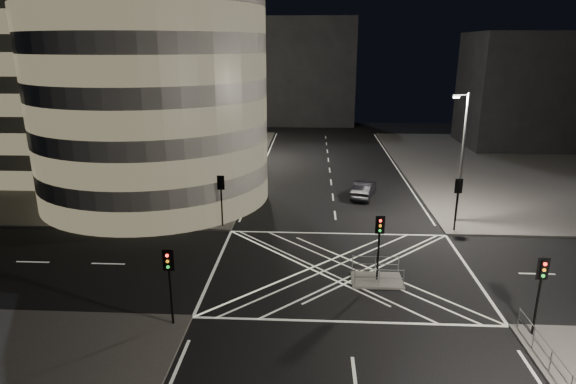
# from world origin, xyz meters

# --- Properties ---
(ground) EXTENTS (120.00, 120.00, 0.00)m
(ground) POSITION_xyz_m (0.00, 0.00, 0.00)
(ground) COLOR black
(ground) RESTS_ON ground
(sidewalk_far_left) EXTENTS (42.00, 42.00, 0.15)m
(sidewalk_far_left) POSITION_xyz_m (-29.00, 27.00, 0.07)
(sidewalk_far_left) COLOR #53504E
(sidewalk_far_left) RESTS_ON ground
(central_island) EXTENTS (3.00, 2.00, 0.15)m
(central_island) POSITION_xyz_m (2.00, -1.50, 0.07)
(central_island) COLOR slate
(central_island) RESTS_ON ground
(office_tower_curved) EXTENTS (30.00, 29.00, 27.20)m
(office_tower_curved) POSITION_xyz_m (-20.74, 18.74, 12.65)
(office_tower_curved) COLOR gray
(office_tower_curved) RESTS_ON sidewalk_far_left
(office_block_rear) EXTENTS (24.00, 16.00, 22.00)m
(office_block_rear) POSITION_xyz_m (-22.00, 42.00, 11.15)
(office_block_rear) COLOR gray
(office_block_rear) RESTS_ON sidewalk_far_left
(building_right_far) EXTENTS (14.00, 12.00, 15.00)m
(building_right_far) POSITION_xyz_m (26.00, 40.00, 7.65)
(building_right_far) COLOR black
(building_right_far) RESTS_ON sidewalk_far_right
(building_far_end) EXTENTS (18.00, 8.00, 18.00)m
(building_far_end) POSITION_xyz_m (-4.00, 58.00, 9.00)
(building_far_end) COLOR black
(building_far_end) RESTS_ON ground
(tree_a) EXTENTS (4.55, 4.55, 7.52)m
(tree_a) POSITION_xyz_m (-10.50, 9.00, 5.04)
(tree_a) COLOR black
(tree_a) RESTS_ON sidewalk_far_left
(tree_b) EXTENTS (5.22, 5.22, 8.07)m
(tree_b) POSITION_xyz_m (-10.50, 15.00, 5.22)
(tree_b) COLOR black
(tree_b) RESTS_ON sidewalk_far_left
(tree_c) EXTENTS (3.68, 3.68, 6.73)m
(tree_c) POSITION_xyz_m (-10.50, 21.00, 4.75)
(tree_c) COLOR black
(tree_c) RESTS_ON sidewalk_far_left
(tree_d) EXTENTS (5.36, 5.36, 8.09)m
(tree_d) POSITION_xyz_m (-10.50, 27.00, 5.15)
(tree_d) COLOR black
(tree_d) RESTS_ON sidewalk_far_left
(tree_e) EXTENTS (4.31, 4.31, 7.22)m
(tree_e) POSITION_xyz_m (-10.50, 33.00, 4.88)
(tree_e) COLOR black
(tree_e) RESTS_ON sidewalk_far_left
(traffic_signal_fl) EXTENTS (0.55, 0.22, 4.00)m
(traffic_signal_fl) POSITION_xyz_m (-8.80, 6.80, 2.91)
(traffic_signal_fl) COLOR black
(traffic_signal_fl) RESTS_ON sidewalk_far_left
(traffic_signal_nl) EXTENTS (0.55, 0.22, 4.00)m
(traffic_signal_nl) POSITION_xyz_m (-8.80, -6.80, 2.91)
(traffic_signal_nl) COLOR black
(traffic_signal_nl) RESTS_ON sidewalk_near_left
(traffic_signal_fr) EXTENTS (0.55, 0.22, 4.00)m
(traffic_signal_fr) POSITION_xyz_m (8.80, 6.80, 2.91)
(traffic_signal_fr) COLOR black
(traffic_signal_fr) RESTS_ON sidewalk_far_right
(traffic_signal_nr) EXTENTS (0.55, 0.22, 4.00)m
(traffic_signal_nr) POSITION_xyz_m (8.80, -6.80, 2.91)
(traffic_signal_nr) COLOR black
(traffic_signal_nr) RESTS_ON sidewalk_near_right
(traffic_signal_island) EXTENTS (0.55, 0.22, 4.00)m
(traffic_signal_island) POSITION_xyz_m (2.00, -1.50, 2.91)
(traffic_signal_island) COLOR black
(traffic_signal_island) RESTS_ON central_island
(street_lamp_left_near) EXTENTS (1.25, 0.25, 10.00)m
(street_lamp_left_near) POSITION_xyz_m (-9.44, 12.00, 5.54)
(street_lamp_left_near) COLOR slate
(street_lamp_left_near) RESTS_ON sidewalk_far_left
(street_lamp_left_far) EXTENTS (1.25, 0.25, 10.00)m
(street_lamp_left_far) POSITION_xyz_m (-9.44, 30.00, 5.54)
(street_lamp_left_far) COLOR slate
(street_lamp_left_far) RESTS_ON sidewalk_far_left
(street_lamp_right_far) EXTENTS (1.25, 0.25, 10.00)m
(street_lamp_right_far) POSITION_xyz_m (9.44, 9.00, 5.54)
(street_lamp_right_far) COLOR slate
(street_lamp_right_far) RESTS_ON sidewalk_far_right
(railing_island_south) EXTENTS (2.80, 0.06, 1.10)m
(railing_island_south) POSITION_xyz_m (2.00, -2.40, 0.70)
(railing_island_south) COLOR slate
(railing_island_south) RESTS_ON central_island
(railing_island_north) EXTENTS (2.80, 0.06, 1.10)m
(railing_island_north) POSITION_xyz_m (2.00, -0.60, 0.70)
(railing_island_north) COLOR slate
(railing_island_north) RESTS_ON central_island
(sedan) EXTENTS (2.85, 5.00, 1.56)m
(sedan) POSITION_xyz_m (2.80, 15.06, 0.78)
(sedan) COLOR black
(sedan) RESTS_ON ground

